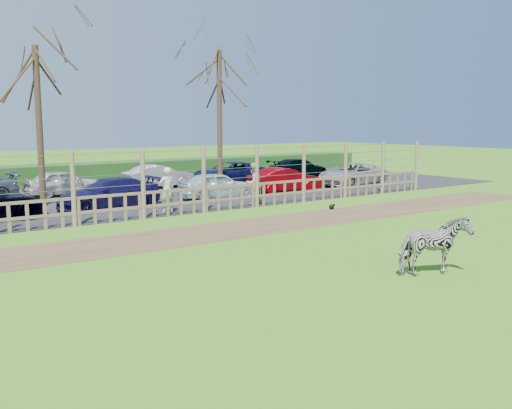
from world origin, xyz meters
TOP-DOWN VIEW (x-y plane):
  - ground at (0.00, 0.00)m, footprint 120.00×120.00m
  - dirt_strip at (0.00, 4.50)m, footprint 34.00×2.80m
  - asphalt at (0.00, 14.50)m, footprint 44.00×13.00m
  - hedge at (0.00, 21.50)m, footprint 46.00×2.00m
  - fence at (0.00, 8.00)m, footprint 30.16×0.16m
  - tree_mid at (-2.00, 13.50)m, footprint 4.80×4.80m
  - tree_right at (7.00, 14.00)m, footprint 4.80×4.80m
  - zebra at (2.15, -2.82)m, footprint 1.76×1.17m
  - visitor_a at (1.25, 8.63)m, footprint 0.64×0.43m
  - visitor_b at (5.23, 8.57)m, footprint 0.91×0.75m
  - crow at (7.04, 5.73)m, footprint 0.28×0.20m
  - car_3 at (-0.13, 10.99)m, footprint 4.23×1.94m
  - car_4 at (4.88, 10.88)m, footprint 3.60×1.63m
  - car_5 at (8.79, 10.94)m, footprint 3.75×1.62m
  - car_6 at (13.67, 11.20)m, footprint 4.54×2.54m
  - car_10 at (-0.35, 16.06)m, footprint 3.56×1.52m
  - car_11 at (4.64, 16.23)m, footprint 3.68×1.37m
  - car_12 at (8.76, 15.82)m, footprint 4.37×2.10m
  - car_13 at (13.74, 15.76)m, footprint 4.30×2.15m

SIDE VIEW (x-z plane):
  - ground at x=0.00m, z-range 0.00..0.00m
  - dirt_strip at x=0.00m, z-range 0.00..0.01m
  - asphalt at x=0.00m, z-range 0.00..0.04m
  - crow at x=7.04m, z-range 0.00..0.22m
  - hedge at x=0.00m, z-range 0.00..1.10m
  - car_3 at x=-0.13m, z-range 0.04..1.24m
  - car_4 at x=4.88m, z-range 0.04..1.24m
  - car_5 at x=8.79m, z-range 0.04..1.24m
  - car_6 at x=13.67m, z-range 0.04..1.24m
  - car_10 at x=-0.35m, z-range 0.04..1.24m
  - car_11 at x=4.64m, z-range 0.04..1.24m
  - car_12 at x=8.76m, z-range 0.04..1.24m
  - car_13 at x=13.74m, z-range 0.04..1.24m
  - zebra at x=2.15m, z-range 0.00..1.37m
  - fence at x=0.00m, z-range -0.45..2.05m
  - visitor_a at x=1.25m, z-range 0.04..1.76m
  - visitor_b at x=5.23m, z-range 0.04..1.76m
  - tree_mid at x=-2.00m, z-range 1.45..8.28m
  - tree_right at x=7.00m, z-range 1.57..8.92m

